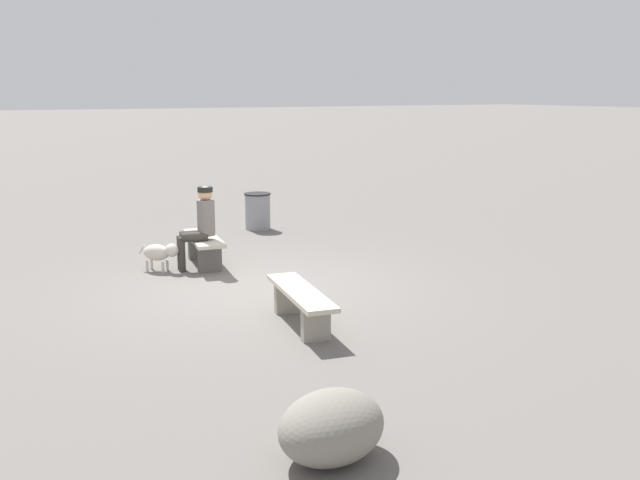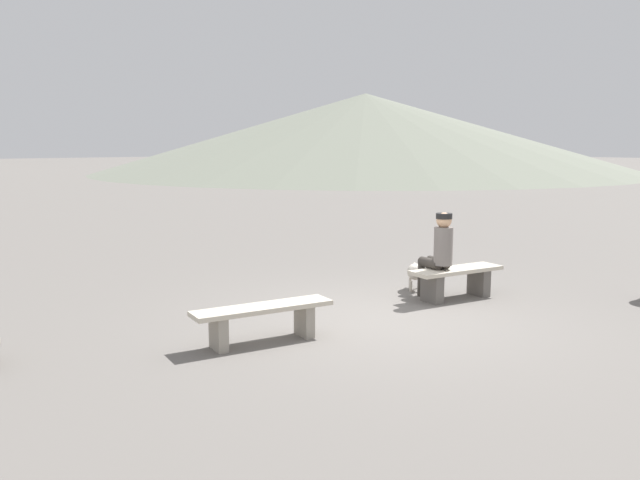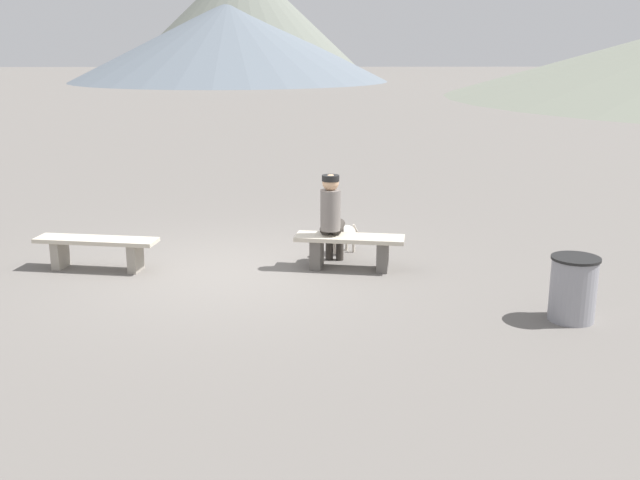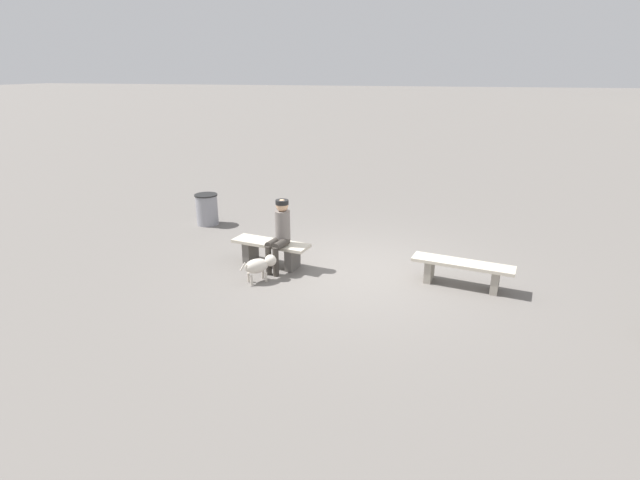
% 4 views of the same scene
% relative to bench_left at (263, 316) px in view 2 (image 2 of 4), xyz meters
% --- Properties ---
extents(ground, '(210.00, 210.00, 0.06)m').
position_rel_bench_left_xyz_m(ground, '(1.87, -0.17, -0.35)').
color(ground, slate).
extents(bench_left, '(1.75, 0.68, 0.45)m').
position_rel_bench_left_xyz_m(bench_left, '(0.00, 0.00, 0.00)').
color(bench_left, gray).
rests_on(bench_left, ground).
extents(bench_right, '(1.57, 0.70, 0.47)m').
position_rel_bench_left_xyz_m(bench_right, '(3.52, -0.06, -0.00)').
color(bench_right, '#605B56').
rests_on(bench_right, ground).
extents(seated_person, '(0.38, 0.61, 1.33)m').
position_rel_bench_left_xyz_m(seated_person, '(3.27, 0.09, 0.45)').
color(seated_person, slate).
rests_on(seated_person, ground).
extents(dog, '(0.54, 0.54, 0.46)m').
position_rel_bench_left_xyz_m(dog, '(3.45, 0.70, -0.01)').
color(dog, beige).
rests_on(dog, ground).
extents(distant_peak_2, '(43.87, 43.87, 6.40)m').
position_rel_bench_left_xyz_m(distant_peak_2, '(33.43, 33.22, 2.88)').
color(distant_peak_2, gray).
rests_on(distant_peak_2, ground).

